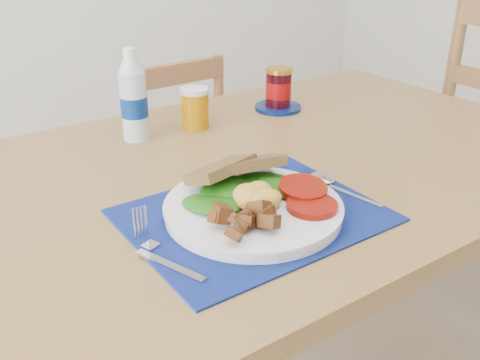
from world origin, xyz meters
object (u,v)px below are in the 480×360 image
Objects in this scene: chair_far at (165,148)px; juice_glass at (195,109)px; breakfast_plate at (252,205)px; jam_on_saucer at (278,91)px; water_bottle at (134,100)px.

chair_far is 0.52m from juice_glass.
jam_on_saucer reaches higher than breakfast_plate.
chair_far is 4.74× the size of water_bottle.
water_bottle is 1.69× the size of jam_on_saucer.
chair_far is 3.32× the size of breakfast_plate.
chair_far reaches higher than juice_glass.
water_bottle is (-0.27, -0.41, 0.32)m from chair_far.
jam_on_saucer is at bearing 105.62° from chair_far.
breakfast_plate is at bearing -108.34° from juice_glass.
water_bottle reaches higher than juice_glass.
jam_on_saucer is (0.14, -0.43, 0.28)m from chair_far.
water_bottle is (-0.00, 0.46, 0.07)m from breakfast_plate.
juice_glass is at bearing 179.69° from jam_on_saucer.
water_bottle reaches higher than breakfast_plate.
breakfast_plate is 3.23× the size of juice_glass.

